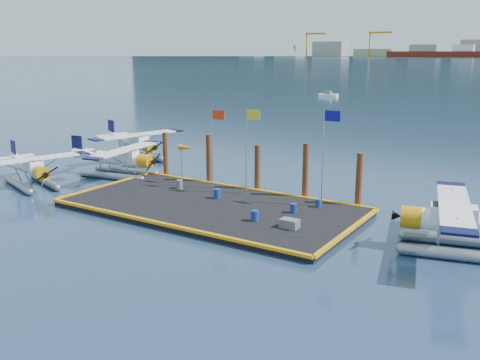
{
  "coord_description": "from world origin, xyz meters",
  "views": [
    {
      "loc": [
        20.52,
        -28.6,
        10.69
      ],
      "look_at": [
        1.1,
        2.0,
        1.87
      ],
      "focal_mm": 40.0,
      "sensor_mm": 36.0,
      "label": 1
    }
  ],
  "objects_px": {
    "flagpole_yellow": "(249,139)",
    "drum_1": "(255,216)",
    "flagpole_red": "(215,137)",
    "drum_2": "(293,208)",
    "piling_0": "(166,156)",
    "seaplane_d": "(461,225)",
    "seaplane_a": "(32,170)",
    "piling_3": "(305,173)",
    "drum_5": "(217,194)",
    "flagpole_blue": "(326,144)",
    "crate": "(290,224)",
    "seaplane_b": "(122,161)",
    "drum_4": "(318,203)",
    "drum_0": "(180,184)",
    "piling_2": "(257,170)",
    "piling_1": "(209,161)",
    "windsock": "(186,149)",
    "seaplane_c": "(136,145)",
    "piling_4": "(359,182)"
  },
  "relations": [
    {
      "from": "drum_0",
      "to": "drum_1",
      "type": "xyz_separation_m",
      "value": [
        8.95,
        -3.76,
        0.01
      ]
    },
    {
      "from": "drum_2",
      "to": "piling_0",
      "type": "relative_size",
      "value": 0.15
    },
    {
      "from": "drum_4",
      "to": "crate",
      "type": "xyz_separation_m",
      "value": [
        0.35,
        -4.89,
        -0.0
      ]
    },
    {
      "from": "flagpole_yellow",
      "to": "piling_0",
      "type": "height_order",
      "value": "flagpole_yellow"
    },
    {
      "from": "drum_2",
      "to": "piling_2",
      "type": "xyz_separation_m",
      "value": [
        -5.14,
        4.05,
        1.19
      ]
    },
    {
      "from": "drum_0",
      "to": "piling_3",
      "type": "xyz_separation_m",
      "value": [
        9.05,
        3.11,
        1.42
      ]
    },
    {
      "from": "flagpole_blue",
      "to": "windsock",
      "type": "bearing_deg",
      "value": 180.0
    },
    {
      "from": "seaplane_c",
      "to": "drum_0",
      "type": "height_order",
      "value": "seaplane_c"
    },
    {
      "from": "drum_2",
      "to": "piling_3",
      "type": "height_order",
      "value": "piling_3"
    },
    {
      "from": "seaplane_d",
      "to": "seaplane_a",
      "type": "bearing_deg",
      "value": 82.13
    },
    {
      "from": "crate",
      "to": "piling_2",
      "type": "height_order",
      "value": "piling_2"
    },
    {
      "from": "seaplane_c",
      "to": "piling_1",
      "type": "xyz_separation_m",
      "value": [
        12.29,
        -4.73,
        0.56
      ]
    },
    {
      "from": "drum_2",
      "to": "drum_5",
      "type": "xyz_separation_m",
      "value": [
        -6.18,
        0.2,
        0.04
      ]
    },
    {
      "from": "seaplane_a",
      "to": "piling_3",
      "type": "distance_m",
      "value": 21.73
    },
    {
      "from": "flagpole_yellow",
      "to": "seaplane_b",
      "type": "bearing_deg",
      "value": 179.47
    },
    {
      "from": "drum_5",
      "to": "crate",
      "type": "xyz_separation_m",
      "value": [
        7.36,
        -3.04,
        -0.08
      ]
    },
    {
      "from": "crate",
      "to": "piling_1",
      "type": "distance_m",
      "value": 12.91
    },
    {
      "from": "flagpole_red",
      "to": "flagpole_yellow",
      "type": "distance_m",
      "value": 3.0
    },
    {
      "from": "seaplane_d",
      "to": "drum_2",
      "type": "distance_m",
      "value": 10.37
    },
    {
      "from": "crate",
      "to": "piling_3",
      "type": "height_order",
      "value": "piling_3"
    },
    {
      "from": "drum_0",
      "to": "piling_2",
      "type": "relative_size",
      "value": 0.18
    },
    {
      "from": "drum_2",
      "to": "flagpole_yellow",
      "type": "xyz_separation_m",
      "value": [
        -4.93,
        2.45,
        3.8
      ]
    },
    {
      "from": "crate",
      "to": "piling_0",
      "type": "height_order",
      "value": "piling_0"
    },
    {
      "from": "seaplane_b",
      "to": "piling_0",
      "type": "relative_size",
      "value": 2.36
    },
    {
      "from": "drum_1",
      "to": "drum_4",
      "type": "bearing_deg",
      "value": 66.97
    },
    {
      "from": "seaplane_b",
      "to": "drum_0",
      "type": "xyz_separation_m",
      "value": [
        7.61,
        -1.63,
        -0.72
      ]
    },
    {
      "from": "flagpole_yellow",
      "to": "drum_1",
      "type": "bearing_deg",
      "value": -55.02
    },
    {
      "from": "seaplane_d",
      "to": "drum_1",
      "type": "height_order",
      "value": "seaplane_d"
    },
    {
      "from": "flagpole_yellow",
      "to": "piling_4",
      "type": "height_order",
      "value": "flagpole_yellow"
    },
    {
      "from": "flagpole_yellow",
      "to": "flagpole_blue",
      "type": "relative_size",
      "value": 0.95
    },
    {
      "from": "flagpole_yellow",
      "to": "piling_4",
      "type": "relative_size",
      "value": 1.55
    },
    {
      "from": "drum_2",
      "to": "flagpole_yellow",
      "type": "relative_size",
      "value": 0.1
    },
    {
      "from": "flagpole_red",
      "to": "piling_0",
      "type": "xyz_separation_m",
      "value": [
        -6.21,
        1.6,
        -2.4
      ]
    },
    {
      "from": "drum_4",
      "to": "piling_4",
      "type": "bearing_deg",
      "value": 44.65
    },
    {
      "from": "drum_4",
      "to": "flagpole_red",
      "type": "xyz_separation_m",
      "value": [
        -8.76,
        0.41,
        3.72
      ]
    },
    {
      "from": "flagpole_yellow",
      "to": "flagpole_blue",
      "type": "height_order",
      "value": "flagpole_blue"
    },
    {
      "from": "flagpole_red",
      "to": "piling_0",
      "type": "bearing_deg",
      "value": 165.54
    },
    {
      "from": "piling_4",
      "to": "drum_5",
      "type": "bearing_deg",
      "value": -156.93
    },
    {
      "from": "seaplane_b",
      "to": "piling_4",
      "type": "distance_m",
      "value": 20.72
    },
    {
      "from": "seaplane_c",
      "to": "flagpole_yellow",
      "type": "distance_m",
      "value": 18.37
    },
    {
      "from": "windsock",
      "to": "drum_0",
      "type": "bearing_deg",
      "value": -72.64
    },
    {
      "from": "crate",
      "to": "piling_0",
      "type": "bearing_deg",
      "value": 155.76
    },
    {
      "from": "drum_0",
      "to": "piling_1",
      "type": "xyz_separation_m",
      "value": [
        0.55,
        3.11,
        1.37
      ]
    },
    {
      "from": "piling_3",
      "to": "drum_2",
      "type": "bearing_deg",
      "value": -74.34
    },
    {
      "from": "drum_4",
      "to": "piling_0",
      "type": "bearing_deg",
      "value": 172.34
    },
    {
      "from": "seaplane_a",
      "to": "flagpole_yellow",
      "type": "bearing_deg",
      "value": 129.74
    },
    {
      "from": "seaplane_c",
      "to": "seaplane_d",
      "type": "distance_m",
      "value": 33.59
    },
    {
      "from": "drum_0",
      "to": "windsock",
      "type": "xyz_separation_m",
      "value": [
        -0.47,
        1.51,
        2.49
      ]
    },
    {
      "from": "seaplane_a",
      "to": "crate",
      "type": "distance_m",
      "value": 22.6
    },
    {
      "from": "piling_0",
      "to": "crate",
      "type": "bearing_deg",
      "value": -24.24
    }
  ]
}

